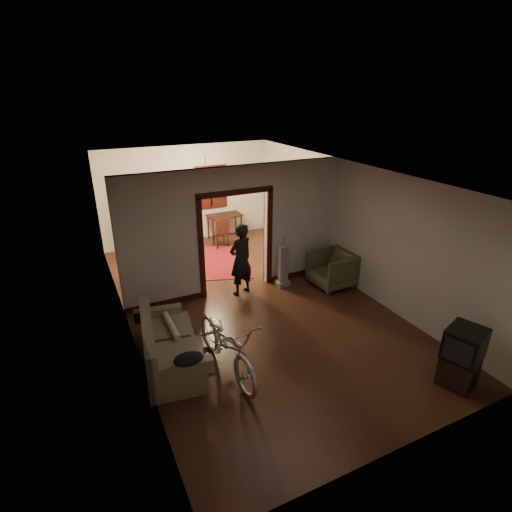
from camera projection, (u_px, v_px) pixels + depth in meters
floor at (250, 302)px, 8.59m from camera, size 5.00×8.50×0.01m
ceiling at (249, 172)px, 7.49m from camera, size 5.00×8.50×0.01m
wall_back at (188, 194)px, 11.56m from camera, size 5.00×0.02×2.80m
wall_left at (121, 264)px, 7.04m from camera, size 0.02×8.50×2.80m
wall_right at (349, 224)px, 9.04m from camera, size 0.02×8.50×2.80m
partition_wall at (235, 231)px, 8.66m from camera, size 5.00×0.14×2.80m
door_casing at (235, 243)px, 8.78m from camera, size 1.74×0.20×2.32m
far_window at (211, 187)px, 11.75m from camera, size 0.98×0.06×1.28m
chandelier at (206, 172)px, 9.74m from camera, size 0.24×0.24×0.24m
light_switch at (279, 231)px, 9.08m from camera, size 0.08×0.01×0.12m
sofa at (170, 341)px, 6.55m from camera, size 1.10×1.97×0.86m
rolled_paper at (171, 325)px, 6.80m from camera, size 0.11×0.84×0.11m
jacket at (188, 359)px, 5.72m from camera, size 0.44×0.33×0.13m
bicycle at (226, 343)px, 6.34m from camera, size 0.84×2.02×1.03m
armchair at (332, 269)px, 9.17m from camera, size 0.93×0.90×0.83m
tv_stand at (459, 370)px, 6.18m from camera, size 0.66×0.63×0.49m
crt_tv at (465, 344)px, 5.99m from camera, size 0.70×0.66×0.48m
vacuum at (283, 266)px, 9.14m from camera, size 0.30×0.24×0.97m
person at (241, 260)px, 8.66m from camera, size 0.69×0.56×1.64m
oriental_rug at (218, 261)px, 10.57m from camera, size 2.32×2.64×0.02m
locker at (150, 221)px, 11.11m from camera, size 0.85×0.49×1.68m
globe at (145, 181)px, 10.68m from camera, size 0.26×0.26×0.26m
desk at (225, 227)px, 12.06m from camera, size 1.08×0.71×0.74m
desk_chair at (220, 232)px, 11.42m from camera, size 0.40×0.40×0.89m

